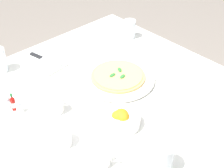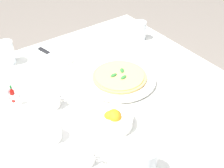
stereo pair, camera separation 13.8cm
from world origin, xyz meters
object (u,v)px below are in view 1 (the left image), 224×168
Objects in this scene: coffee_cup_center_back at (62,139)px; pizza at (118,76)px; napkin_folded at (43,61)px; dinner_knife at (44,59)px; water_glass_left_edge at (129,30)px; pepper_shaker at (8,103)px; citrus_bowl at (121,119)px; salt_shaker at (19,107)px; coffee_cup_far_left at (54,106)px; water_glass_far_right at (162,159)px; coffee_cup_near_left at (100,159)px; hot_sauce_bottle at (13,103)px; pizza_plate at (118,78)px.

pizza is at bearing 108.60° from coffee_cup_center_back.
napkin_folded is 1.20× the size of dinner_knife.
coffee_cup_center_back is at bearing -33.03° from napkin_folded.
napkin_folded is 0.01m from dinner_knife.
water_glass_left_edge is 0.79m from pepper_shaker.
salt_shaker is (-0.33, -0.25, -0.00)m from citrus_bowl.
napkin_folded is 0.36m from salt_shaker.
napkin_folded is (-0.34, 0.16, -0.02)m from coffee_cup_far_left.
water_glass_far_right reaches higher than dinner_knife.
napkin_folded is at bearing 180.00° from dinner_knife.
citrus_bowl is at bearing -8.40° from napkin_folded.
coffee_cup_center_back is 0.36m from water_glass_far_right.
coffee_cup_far_left is 1.16× the size of water_glass_far_right.
water_glass_far_right is at bearing 12.25° from coffee_cup_far_left.
coffee_cup_near_left is 0.21m from water_glass_far_right.
water_glass_left_edge is (-0.39, 0.74, 0.02)m from coffee_cup_center_back.
water_glass_left_edge is 1.81× the size of pepper_shaker.
pepper_shaker is (-0.15, -0.12, -0.01)m from coffee_cup_far_left.
coffee_cup_near_left is 0.89m from water_glass_left_edge.
dinner_knife is at bearing 121.83° from pepper_shaker.
coffee_cup_far_left is 0.14m from salt_shaker.
water_glass_left_edge reaches higher than hot_sauce_bottle.
pepper_shaker reaches higher than pizza_plate.
coffee_cup_near_left is at bearing -23.94° from napkin_folded.
citrus_bowl is (0.57, -0.02, 0.02)m from napkin_folded.
coffee_cup_far_left is 0.32m from coffee_cup_near_left.
coffee_cup_center_back reaches higher than coffee_cup_near_left.
napkin_folded is at bearing -102.43° from water_glass_left_edge.
coffee_cup_near_left and salt_shaker have the same top height.
pepper_shaker is at bearing -110.72° from pizza.
pizza_plate is 0.46m from salt_shaker.
water_glass_far_right is (0.45, -0.23, 0.02)m from pizza.
napkin_folded is (-0.66, 0.20, -0.02)m from coffee_cup_near_left.
napkin_folded is at bearing 122.28° from pepper_shaker.
coffee_cup_far_left is at bearing 38.77° from pepper_shaker.
water_glass_left_edge is 0.90m from water_glass_far_right.
citrus_bowl reaches higher than pepper_shaker.
dinner_knife is (-0.35, -0.17, -0.00)m from pizza.
coffee_cup_center_back is 1.16× the size of water_glass_far_right.
pizza is 4.44× the size of pepper_shaker.
dinner_knife reaches higher than napkin_folded.
water_glass_left_edge reaches higher than salt_shaker.
salt_shaker is (-0.26, -0.02, -0.00)m from coffee_cup_center_back.
coffee_cup_far_left is 0.87× the size of citrus_bowl.
coffee_cup_far_left is (-0.02, -0.34, 0.01)m from pizza.
citrus_bowl is (0.23, 0.15, -0.00)m from coffee_cup_far_left.
salt_shaker is at bearing -171.07° from coffee_cup_near_left.
hot_sauce_bottle is at bearing -160.35° from salt_shaker.
citrus_bowl reaches higher than salt_shaker.
coffee_cup_far_left is 0.56× the size of napkin_folded.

